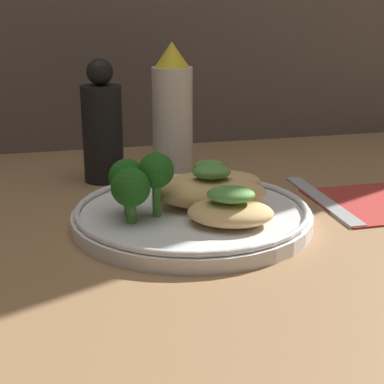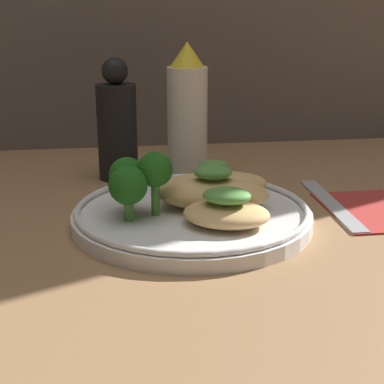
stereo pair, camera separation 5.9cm
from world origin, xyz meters
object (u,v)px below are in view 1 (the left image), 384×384
(plate, at_px, (192,215))
(broccoli_bunch, at_px, (137,180))
(sauce_bottle, at_px, (172,114))
(pepper_grinder, at_px, (102,128))

(plate, height_order, broccoli_bunch, broccoli_bunch)
(sauce_bottle, distance_m, pepper_grinder, 0.09)
(sauce_bottle, xyz_separation_m, pepper_grinder, (-0.09, 0.00, -0.01))
(sauce_bottle, height_order, pepper_grinder, sauce_bottle)
(plate, relative_size, pepper_grinder, 1.59)
(plate, bearing_deg, broccoli_bunch, -173.79)
(broccoli_bunch, relative_size, pepper_grinder, 0.42)
(pepper_grinder, bearing_deg, sauce_bottle, 0.00)
(sauce_bottle, relative_size, pepper_grinder, 1.12)
(plate, xyz_separation_m, pepper_grinder, (-0.07, 0.18, 0.06))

